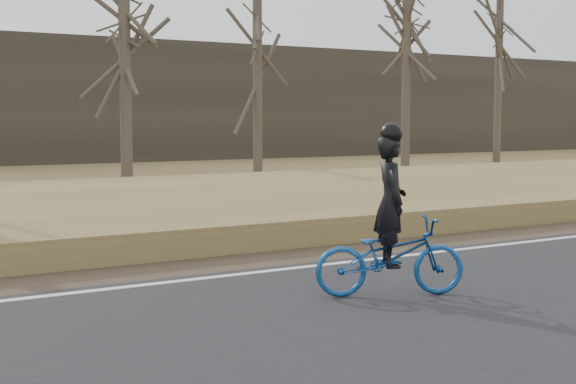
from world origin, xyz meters
TOP-DOWN VIEW (x-y plane):
  - ground at (0.00, 0.00)m, footprint 120.00×120.00m
  - edge_line at (0.00, 0.20)m, footprint 120.00×0.12m
  - shoulder at (0.00, 1.20)m, footprint 120.00×1.60m
  - embankment at (0.00, 4.20)m, footprint 120.00×5.00m
  - ballast at (0.00, 8.00)m, footprint 120.00×3.00m
  - railroad at (0.00, 8.00)m, footprint 120.00×2.40m
  - treeline_backdrop at (0.00, 30.00)m, footprint 120.00×4.00m
  - cyclist at (-4.43, -1.82)m, footprint 1.87×1.27m
  - bare_tree_near_left at (-1.86, 14.39)m, footprint 0.36×0.36m
  - bare_tree_center at (4.40, 17.43)m, footprint 0.36×0.36m
  - bare_tree_right at (10.08, 15.65)m, footprint 0.36×0.36m
  - bare_tree_far_right at (18.56, 19.05)m, footprint 0.36×0.36m

SIDE VIEW (x-z plane):
  - ground at x=0.00m, z-range 0.00..0.00m
  - shoulder at x=0.00m, z-range 0.00..0.04m
  - edge_line at x=0.00m, z-range 0.06..0.07m
  - embankment at x=0.00m, z-range 0.00..0.44m
  - ballast at x=0.00m, z-range 0.00..0.45m
  - railroad at x=0.00m, z-range 0.38..0.67m
  - cyclist at x=-4.43m, z-range -0.32..1.71m
  - treeline_backdrop at x=0.00m, z-range 0.00..6.00m
  - bare_tree_near_left at x=-1.86m, z-range 0.00..6.52m
  - bare_tree_right at x=10.08m, z-range 0.00..7.49m
  - bare_tree_center at x=4.40m, z-range 0.00..7.56m
  - bare_tree_far_right at x=18.56m, z-range 0.00..8.98m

